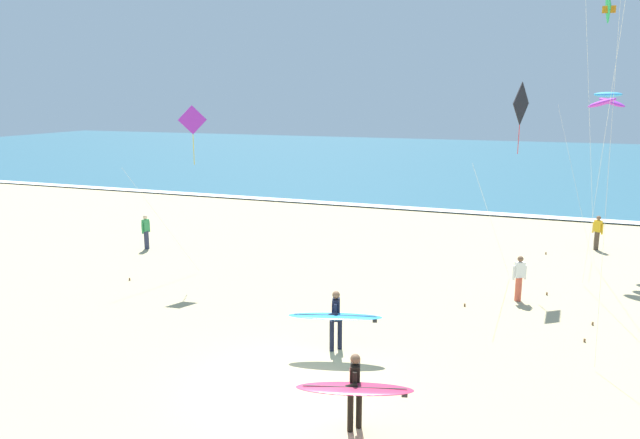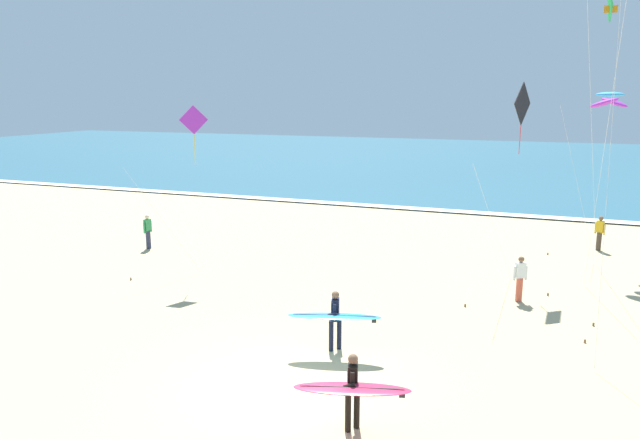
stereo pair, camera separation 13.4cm
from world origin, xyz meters
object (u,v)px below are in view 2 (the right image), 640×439
object	(u,v)px
surfer_lead	(352,388)
surfer_trailing	(335,316)
bystander_white_top	(520,279)
kite_diamond_charcoal_distant	(521,108)
bystander_green_top	(148,231)
kite_delta_emerald_near	(611,6)
bystander_yellow_top	(600,233)
kite_diamond_violet_high	(192,127)
kite_arc_cobalt_far	(610,100)

from	to	relation	value
surfer_lead	surfer_trailing	xyz separation A→B (m)	(-1.64, 3.63, -0.00)
surfer_trailing	bystander_white_top	bearing A→B (deg)	53.27
kite_diamond_charcoal_distant	bystander_green_top	world-z (taller)	kite_diamond_charcoal_distant
bystander_white_top	bystander_green_top	xyz separation A→B (m)	(-16.28, 1.47, 0.00)
surfer_lead	kite_delta_emerald_near	distance (m)	15.99
kite_delta_emerald_near	bystander_green_top	xyz separation A→B (m)	(-18.49, -1.12, -9.04)
surfer_lead	bystander_white_top	distance (m)	10.16
surfer_lead	kite_diamond_charcoal_distant	distance (m)	13.56
surfer_lead	kite_delta_emerald_near	xyz separation A→B (m)	(5.12, 12.33, 8.80)
kite_delta_emerald_near	bystander_green_top	size ratio (longest dim) A/B	6.60
surfer_trailing	kite_diamond_charcoal_distant	size ratio (longest dim) A/B	0.35
surfer_trailing	bystander_white_top	distance (m)	7.62
surfer_lead	surfer_trailing	bearing A→B (deg)	114.35
surfer_trailing	bystander_yellow_top	world-z (taller)	surfer_trailing
bystander_yellow_top	kite_diamond_violet_high	bearing A→B (deg)	-148.08
kite_delta_emerald_near	bystander_white_top	xyz separation A→B (m)	(-2.21, -2.59, -9.04)
surfer_lead	kite_diamond_charcoal_distant	world-z (taller)	kite_diamond_charcoal_distant
kite_diamond_violet_high	kite_diamond_charcoal_distant	world-z (taller)	kite_diamond_charcoal_distant
kite_delta_emerald_near	kite_diamond_violet_high	distance (m)	15.29
surfer_lead	bystander_green_top	xyz separation A→B (m)	(-13.37, 11.21, -0.24)
kite_arc_cobalt_far	kite_diamond_violet_high	size ratio (longest dim) A/B	1.08
kite_diamond_charcoal_distant	bystander_white_top	bearing A→B (deg)	-80.18
surfer_trailing	surfer_lead	bearing A→B (deg)	-65.65
kite_delta_emerald_near	bystander_yellow_top	xyz separation A→B (m)	(0.91, 5.81, -9.04)
surfer_lead	bystander_yellow_top	world-z (taller)	surfer_lead
surfer_trailing	bystander_green_top	bearing A→B (deg)	147.12
kite_diamond_violet_high	bystander_white_top	size ratio (longest dim) A/B	4.13
bystander_white_top	surfer_lead	bearing A→B (deg)	-106.66
surfer_trailing	kite_diamond_violet_high	distance (m)	10.21
kite_delta_emerald_near	kite_diamond_violet_high	size ratio (longest dim) A/B	1.60
kite_diamond_charcoal_distant	kite_diamond_violet_high	bearing A→B (deg)	-163.31
surfer_lead	kite_diamond_charcoal_distant	size ratio (longest dim) A/B	0.33
surfer_trailing	bystander_white_top	world-z (taller)	surfer_trailing
kite_diamond_violet_high	bystander_yellow_top	xyz separation A→B (m)	(15.18, 9.46, -4.96)
kite_diamond_charcoal_distant	bystander_yellow_top	bearing A→B (deg)	59.31
surfer_trailing	bystander_yellow_top	bearing A→B (deg)	62.12
kite_arc_cobalt_far	bystander_white_top	bearing A→B (deg)	-114.18
kite_diamond_charcoal_distant	surfer_trailing	bearing A→B (deg)	-115.82
surfer_lead	surfer_trailing	size ratio (longest dim) A/B	0.95
surfer_lead	kite_arc_cobalt_far	distance (m)	17.83
surfer_lead	kite_delta_emerald_near	bearing A→B (deg)	67.43
kite_arc_cobalt_far	surfer_trailing	bearing A→B (deg)	-120.82
kite_diamond_charcoal_distant	bystander_yellow_top	distance (m)	8.96
kite_diamond_charcoal_distant	bystander_yellow_top	size ratio (longest dim) A/B	4.65
kite_delta_emerald_near	kite_diamond_violet_high	xyz separation A→B (m)	(-14.27, -3.64, -4.08)
surfer_lead	bystander_yellow_top	distance (m)	19.12
kite_diamond_violet_high	surfer_trailing	bearing A→B (deg)	-33.94
surfer_trailing	kite_diamond_violet_high	size ratio (longest dim) A/B	0.39
kite_arc_cobalt_far	bystander_green_top	xyz separation A→B (m)	(-19.05, -4.71, -5.92)
surfer_lead	kite_diamond_charcoal_distant	bearing A→B (deg)	78.43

